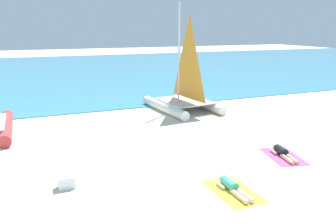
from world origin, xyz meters
TOP-DOWN VIEW (x-y plane):
  - ground_plane at (0.00, 10.00)m, footprint 120.00×120.00m
  - ocean_water at (0.00, 30.85)m, footprint 120.00×40.00m
  - sailboat_white at (2.85, 9.44)m, footprint 3.43×4.91m
  - towel_left at (-0.07, -0.30)m, footprint 1.11×1.90m
  - sunbather_left at (-0.07, -0.23)m, footprint 0.54×1.56m
  - towel_right at (3.20, 1.37)m, footprint 1.50×2.10m
  - sunbather_right at (3.22, 1.44)m, footprint 0.74×1.56m
  - cooler_box at (-4.54, 1.80)m, footprint 0.50×0.36m

SIDE VIEW (x-z plane):
  - ground_plane at x=0.00m, z-range 0.00..0.00m
  - towel_left at x=-0.07m, z-range 0.00..0.01m
  - towel_right at x=3.20m, z-range 0.00..0.01m
  - ocean_water at x=0.00m, z-range 0.00..0.05m
  - sunbather_left at x=-0.07m, z-range -0.02..0.28m
  - sunbather_right at x=3.22m, z-range -0.02..0.28m
  - cooler_box at x=-4.54m, z-range 0.00..0.36m
  - sailboat_white at x=2.85m, z-range -2.11..3.91m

